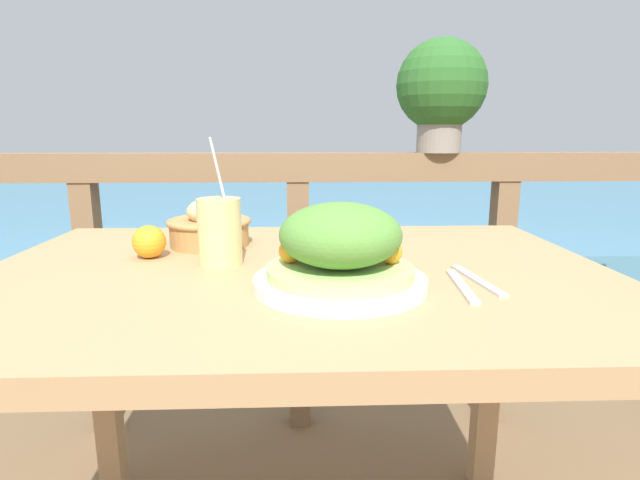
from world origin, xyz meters
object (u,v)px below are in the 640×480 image
(bread_basket, at_px, (209,227))
(potted_plant, at_px, (441,89))
(drink_glass, at_px, (220,232))
(salad_plate, at_px, (340,252))

(bread_basket, xyz_separation_m, potted_plant, (0.65, 0.49, 0.34))
(drink_glass, distance_m, bread_basket, 0.18)
(potted_plant, bearing_deg, drink_glass, -131.96)
(drink_glass, height_order, bread_basket, drink_glass)
(drink_glass, distance_m, potted_plant, 0.95)
(salad_plate, bearing_deg, potted_plant, 65.31)
(potted_plant, bearing_deg, salad_plate, -114.69)
(drink_glass, xyz_separation_m, bread_basket, (-0.05, 0.17, -0.02))
(salad_plate, height_order, potted_plant, potted_plant)
(salad_plate, distance_m, potted_plant, 0.97)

